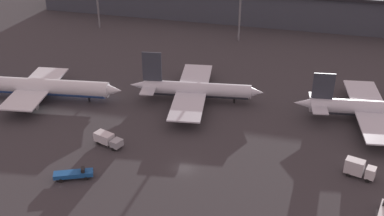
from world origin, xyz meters
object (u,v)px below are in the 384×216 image
Objects in this scene: airplane_2 at (375,109)px; airplane_0 at (40,87)px; airplane_1 at (195,90)px; service_vehicle_5 at (107,139)px; service_vehicle_2 at (384,215)px; service_vehicle_4 at (74,174)px; service_vehicle_0 at (359,168)px.

airplane_0 is at bearing 179.24° from airplane_2.
airplane_1 is 30.06m from service_vehicle_5.
service_vehicle_2 is 60.70m from service_vehicle_4.
service_vehicle_4 is at bearing -154.00° from airplane_2.
service_vehicle_4 is (-15.47, -40.18, -2.17)m from airplane_1.
service_vehicle_0 is 0.87× the size of service_vehicle_5.
airplane_0 is 5.74× the size of service_vehicle_2.
airplane_1 is 47.98m from service_vehicle_0.
service_vehicle_2 is (45.17, -37.35, -1.98)m from airplane_1.
airplane_0 is 1.11× the size of airplane_2.
airplane_0 is at bearing 85.23° from service_vehicle_2.
service_vehicle_5 is (26.61, -16.86, -2.05)m from airplane_0.
service_vehicle_2 is (-0.72, -38.12, -2.02)m from airplane_2.
airplane_2 is at bearing 95.47° from service_vehicle_0.
airplane_0 is at bearing -174.31° from service_vehicle_0.
service_vehicle_5 is (-59.03, 10.73, 0.30)m from service_vehicle_2.
airplane_0 is 90.01m from service_vehicle_2.
airplane_2 reaches higher than service_vehicle_0.
service_vehicle_4 is (-60.64, -2.82, -0.19)m from service_vehicle_2.
service_vehicle_4 is at bearing 105.76° from service_vehicle_2.
service_vehicle_0 is at bearing 30.69° from service_vehicle_2.
airplane_1 is 58.64m from service_vehicle_2.
airplane_2 is 38.18m from service_vehicle_2.
airplane_2 is at bearing 43.49° from service_vehicle_5.
service_vehicle_5 is at bearing 59.77° from service_vehicle_4.
service_vehicle_0 is (81.62, -14.91, -1.59)m from airplane_0.
service_vehicle_0 is (41.14, -24.66, -1.22)m from airplane_1.
airplane_2 is at bearing 10.23° from service_vehicle_4.
service_vehicle_0 is at bearing -108.28° from airplane_2.
airplane_0 is at bearing 105.93° from service_vehicle_4.
airplane_1 is 45.89m from airplane_2.
service_vehicle_4 is (-56.61, -15.51, -0.95)m from service_vehicle_0.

